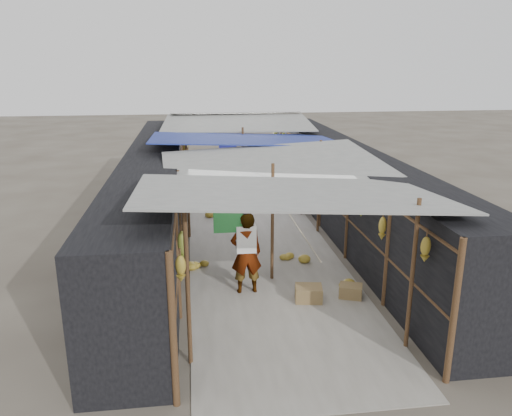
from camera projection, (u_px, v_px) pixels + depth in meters
name	position (u px, v px, depth m)	size (l,w,h in m)	color
ground	(301.00, 354.00, 8.19)	(80.00, 80.00, 0.00)	#6B6356
aisle_slab	(252.00, 228.00, 14.37)	(3.60, 16.00, 0.02)	#9E998E
stall_left	(155.00, 193.00, 13.72)	(1.40, 15.00, 2.30)	black
stall_right	(345.00, 187.00, 14.39)	(1.40, 15.00, 2.30)	black
crate_near	(309.00, 294.00, 9.98)	(0.53, 0.43, 0.32)	olive
crate_mid	(351.00, 291.00, 10.14)	(0.45, 0.36, 0.27)	olive
crate_back	(223.00, 191.00, 17.95)	(0.43, 0.35, 0.27)	olive
black_basin	(298.00, 208.00, 16.12)	(0.58, 0.58, 0.18)	black
vendor_elderly	(246.00, 253.00, 10.17)	(0.64, 0.42, 1.75)	silver
shopper_blue	(248.00, 211.00, 13.39)	(0.74, 0.58, 1.53)	#1E3696
vendor_seated	(301.00, 199.00, 15.60)	(0.63, 0.36, 0.97)	#524C47
market_canopy	(252.00, 144.00, 14.03)	(5.62, 15.20, 2.77)	brown
hanging_bananas	(251.00, 169.00, 14.35)	(3.96, 14.21, 0.75)	#A68A2A
floor_bananas	(243.00, 212.00, 15.48)	(3.90, 9.72, 0.35)	olive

